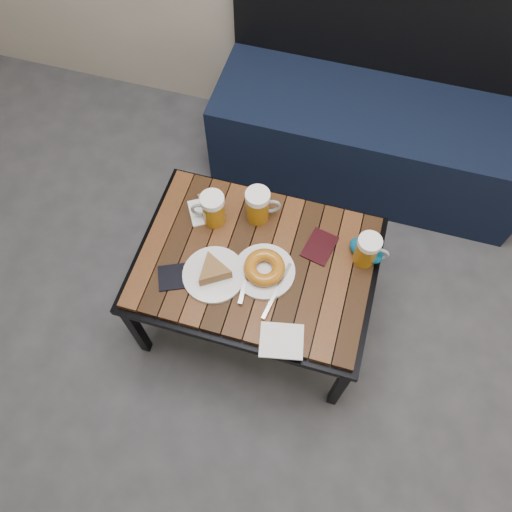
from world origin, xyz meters
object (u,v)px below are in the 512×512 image
(cafe_table, at_px, (256,266))
(beer_mug_left, at_px, (212,209))
(beer_mug_right, at_px, (368,250))
(passport_navy, at_px, (178,276))
(knit_pouch, at_px, (366,250))
(beer_mug_centre, at_px, (258,205))
(plate_pie, at_px, (214,272))
(bench, at_px, (372,131))
(plate_bagel, at_px, (264,269))
(passport_burgundy, at_px, (320,247))

(cafe_table, height_order, beer_mug_left, beer_mug_left)
(beer_mug_right, xyz_separation_m, passport_navy, (-0.60, -0.24, -0.06))
(knit_pouch, bearing_deg, beer_mug_right, -90.33)
(beer_mug_centre, xyz_separation_m, plate_pie, (-0.08, -0.27, -0.05))
(bench, xyz_separation_m, plate_pie, (-0.42, -0.98, 0.22))
(beer_mug_centre, bearing_deg, passport_navy, -144.06)
(plate_bagel, relative_size, passport_navy, 2.08)
(bench, bearing_deg, cafe_table, -108.52)
(beer_mug_right, height_order, knit_pouch, beer_mug_right)
(beer_mug_centre, relative_size, plate_pie, 0.65)
(bench, relative_size, plate_bagel, 5.07)
(beer_mug_left, xyz_separation_m, beer_mug_right, (0.55, -0.01, -0.00))
(plate_pie, relative_size, knit_pouch, 1.69)
(beer_mug_centre, height_order, plate_pie, beer_mug_centre)
(plate_pie, distance_m, passport_burgundy, 0.38)
(beer_mug_centre, distance_m, plate_bagel, 0.23)
(beer_mug_centre, xyz_separation_m, beer_mug_right, (0.40, -0.07, -0.01))
(beer_mug_left, bearing_deg, knit_pouch, 170.16)
(plate_bagel, xyz_separation_m, passport_navy, (-0.28, -0.10, -0.02))
(bench, bearing_deg, beer_mug_centre, -115.45)
(beer_mug_left, distance_m, plate_pie, 0.23)
(bench, xyz_separation_m, beer_mug_centre, (-0.34, -0.71, 0.27))
(beer_mug_left, height_order, passport_navy, beer_mug_left)
(bench, distance_m, knit_pouch, 0.79)
(passport_burgundy, bearing_deg, plate_bagel, -124.71)
(beer_mug_right, relative_size, plate_bagel, 0.47)
(cafe_table, bearing_deg, plate_bagel, -44.38)
(cafe_table, bearing_deg, passport_navy, -150.21)
(bench, height_order, cafe_table, bench)
(beer_mug_left, distance_m, beer_mug_centre, 0.16)
(beer_mug_left, xyz_separation_m, plate_pie, (0.07, -0.21, -0.04))
(cafe_table, relative_size, passport_navy, 6.33)
(bench, distance_m, plate_bagel, 0.98)
(plate_pie, height_order, plate_bagel, plate_pie)
(beer_mug_left, relative_size, knit_pouch, 1.08)
(plate_bagel, bearing_deg, plate_pie, -160.25)
(beer_mug_left, relative_size, passport_navy, 1.03)
(bench, relative_size, beer_mug_right, 10.81)
(bench, height_order, passport_navy, bench)
(beer_mug_left, xyz_separation_m, beer_mug_centre, (0.15, 0.06, 0.00))
(beer_mug_right, distance_m, passport_burgundy, 0.17)
(cafe_table, height_order, plate_bagel, plate_bagel)
(beer_mug_right, distance_m, knit_pouch, 0.04)
(beer_mug_centre, relative_size, knit_pouch, 1.10)
(beer_mug_left, bearing_deg, beer_mug_right, 167.99)
(cafe_table, height_order, passport_navy, passport_navy)
(beer_mug_right, xyz_separation_m, plate_pie, (-0.48, -0.20, -0.04))
(cafe_table, xyz_separation_m, passport_burgundy, (0.20, 0.11, 0.05))
(beer_mug_right, xyz_separation_m, knit_pouch, (0.00, 0.02, -0.04))
(beer_mug_left, height_order, beer_mug_centre, beer_mug_centre)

